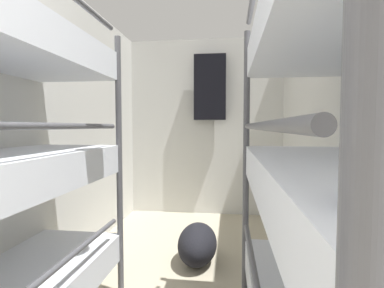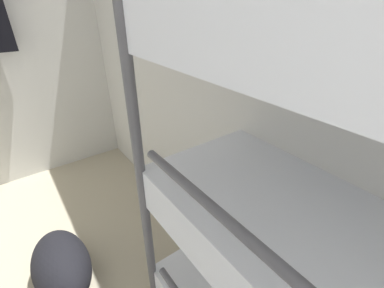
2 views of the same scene
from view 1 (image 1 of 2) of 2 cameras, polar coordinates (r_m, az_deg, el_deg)
name	(u,v)px [view 1 (image 1 of 2)]	position (r m, az deg, el deg)	size (l,w,h in m)	color
wall_left	(26,128)	(2.49, -29.11, 2.63)	(0.06, 4.73, 2.51)	silver
wall_right	(353,129)	(2.15, 28.26, 2.61)	(0.06, 4.73, 2.51)	silver
wall_back	(205,127)	(4.36, 2.58, 3.17)	(2.30, 0.06, 2.51)	silver
bunk_stack_right_near	(345,188)	(1.25, 27.19, -7.46)	(0.65, 1.90, 1.96)	#4C4C51
duffel_bag	(197,244)	(2.93, 1.04, -18.48)	(0.36, 0.60, 0.36)	black
hanging_coat	(210,87)	(4.24, 3.44, 10.72)	(0.44, 0.12, 0.90)	black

